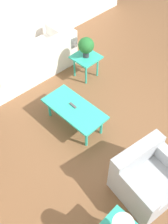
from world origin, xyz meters
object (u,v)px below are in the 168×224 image
(armchair, at_px, (147,178))
(side_table_plant, at_px, (86,60))
(potted_plant, at_px, (86,46))
(sofa, at_px, (28,63))
(coffee_table, at_px, (74,110))

(armchair, height_order, side_table_plant, armchair)
(armchair, height_order, potted_plant, potted_plant)
(side_table_plant, xyz_separation_m, potted_plant, (-0.00, 0.00, 0.35))
(sofa, distance_m, side_table_plant, 1.28)
(side_table_plant, bearing_deg, armchair, 153.66)
(side_table_plant, bearing_deg, potted_plant, 180.00)
(side_table_plant, bearing_deg, coffee_table, 126.08)
(side_table_plant, distance_m, potted_plant, 0.35)
(armchair, relative_size, potted_plant, 2.32)
(sofa, distance_m, coffee_table, 1.80)
(sofa, distance_m, armchair, 3.50)
(sofa, xyz_separation_m, potted_plant, (-0.93, -0.86, 0.48))
(sofa, relative_size, coffee_table, 1.86)
(sofa, height_order, coffee_table, sofa)
(armchair, distance_m, coffee_table, 1.72)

